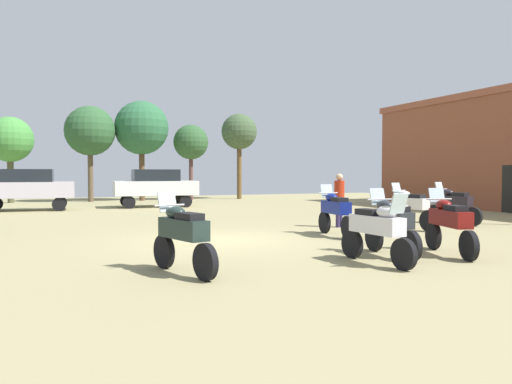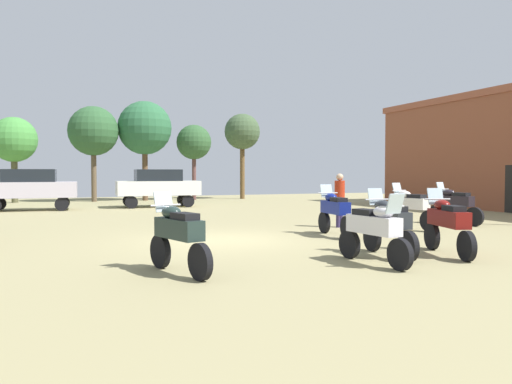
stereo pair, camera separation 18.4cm
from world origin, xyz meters
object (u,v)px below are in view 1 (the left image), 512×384
object	(u,v)px
person_3	(339,196)
tree_4	(90,131)
motorcycle_1	(182,234)
motorcycle_7	(377,229)
tree_6	(239,133)
motorcycle_6	(410,207)
tree_1	(141,128)
motorcycle_8	(335,211)
motorcycle_4	(391,223)
motorcycle_9	(453,204)
tree_8	(191,143)
car_3	(27,186)
tree_3	(10,140)
car_1	(156,185)
motorcycle_5	(449,222)

from	to	relation	value
person_3	tree_4	xyz separation A→B (m)	(-6.74, 18.55, 3.35)
motorcycle_1	person_3	world-z (taller)	person_3
motorcycle_7	tree_6	bearing A→B (deg)	-108.97
motorcycle_6	tree_1	xyz separation A→B (m)	(-5.32, 20.16, 3.98)
motorcycle_8	tree_6	xyz separation A→B (m)	(4.48, 20.45, 3.88)
motorcycle_7	motorcycle_4	bearing A→B (deg)	-145.16
motorcycle_9	motorcycle_7	bearing A→B (deg)	-154.08
motorcycle_1	motorcycle_4	world-z (taller)	motorcycle_1
tree_8	tree_1	bearing A→B (deg)	173.38
person_3	motorcycle_1	bearing A→B (deg)	13.65
motorcycle_9	tree_1	xyz separation A→B (m)	(-7.81, 19.44, 3.98)
car_3	tree_8	size ratio (longest dim) A/B	0.87
motorcycle_6	motorcycle_8	world-z (taller)	motorcycle_6
car_3	tree_4	size ratio (longest dim) A/B	0.73
car_3	tree_3	distance (m)	7.90
tree_8	motorcycle_4	bearing A→B (deg)	-94.07
tree_4	tree_8	distance (m)	6.44
motorcycle_8	tree_8	size ratio (longest dim) A/B	0.44
motorcycle_8	tree_4	xyz separation A→B (m)	(-5.41, 20.54, 3.68)
motorcycle_8	tree_3	xyz separation A→B (m)	(-9.98, 21.23, 3.06)
motorcycle_1	tree_8	xyz separation A→B (m)	(6.45, 24.15, 3.11)
car_1	tree_4	xyz separation A→B (m)	(-2.87, 6.37, 3.24)
motorcycle_6	tree_8	bearing A→B (deg)	85.37
motorcycle_8	tree_4	world-z (taller)	tree_4
motorcycle_9	person_3	xyz separation A→B (m)	(-4.28, 0.67, 0.33)
motorcycle_4	motorcycle_8	size ratio (longest dim) A/B	0.96
tree_3	tree_4	bearing A→B (deg)	-8.64
motorcycle_6	tree_8	distance (m)	20.15
motorcycle_7	car_3	distance (m)	19.52
motorcycle_5	car_3	world-z (taller)	car_3
motorcycle_7	tree_1	distance (m)	25.34
motorcycle_9	tree_4	world-z (taller)	tree_4
motorcycle_5	car_1	size ratio (longest dim) A/B	0.51
motorcycle_1	motorcycle_9	world-z (taller)	motorcycle_9
motorcycle_4	motorcycle_1	bearing A→B (deg)	-172.63
motorcycle_8	motorcycle_6	bearing A→B (deg)	15.71
motorcycle_6	car_1	distance (m)	14.72
tree_4	person_3	bearing A→B (deg)	-70.03
tree_3	motorcycle_6	bearing A→B (deg)	-57.58
motorcycle_8	motorcycle_1	bearing A→B (deg)	-140.24
motorcycle_4	car_1	bearing A→B (deg)	100.37
tree_1	tree_3	bearing A→B (deg)	176.50
person_3	motorcycle_4	bearing A→B (deg)	43.14
motorcycle_6	tree_6	world-z (taller)	tree_6
car_1	car_3	bearing A→B (deg)	94.80
motorcycle_6	tree_1	bearing A→B (deg)	94.04
motorcycle_1	person_3	bearing A→B (deg)	23.71
motorcycle_1	motorcycle_5	distance (m)	6.07
motorcycle_6	tree_8	xyz separation A→B (m)	(-2.12, 19.79, 3.10)
person_3	tree_3	size ratio (longest dim) A/B	0.35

